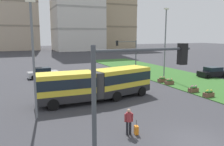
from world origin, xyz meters
TOP-DOWN VIEW (x-y plane):
  - ground_plane at (0.00, 0.00)m, footprint 260.00×260.00m
  - grass_median at (12.85, 10.00)m, footprint 10.00×70.00m
  - articulated_bus at (-2.45, 10.93)m, footprint 11.93×3.97m
  - car_silver_hatch at (-6.04, 25.30)m, footprint 4.47×2.17m
  - car_black_sedan at (17.89, 15.62)m, footprint 4.48×2.20m
  - pedestrian_crossing at (-3.27, 2.60)m, footprint 0.57×0.36m
  - rolling_suitcase at (-2.82, 2.40)m, footprint 0.31×0.40m
  - flower_planter_2 at (8.45, 7.24)m, footprint 1.10×0.56m
  - flower_planter_3 at (8.45, 9.42)m, footprint 1.10×0.56m
  - flower_planter_4 at (8.45, 13.76)m, footprint 1.10×0.56m
  - flower_planter_5 at (8.45, 15.37)m, footprint 1.10×0.56m
  - traffic_light_near_left at (-6.25, -3.00)m, footprint 3.91×0.28m
  - traffic_light_far_right at (6.81, 22.00)m, footprint 3.70×0.28m
  - streetlight_left at (-8.50, 8.02)m, footprint 0.70×0.28m
  - streetlight_median at (10.35, 17.56)m, footprint 0.70×0.28m
  - apartment_tower_westcentre at (-8.86, 98.87)m, footprint 18.80×19.34m
  - apartment_tower_eastcentre at (33.64, 94.88)m, footprint 20.52×19.34m

SIDE VIEW (x-z plane):
  - ground_plane at x=0.00m, z-range 0.00..0.00m
  - grass_median at x=12.85m, z-range 0.00..0.08m
  - rolling_suitcase at x=-2.82m, z-range -0.17..0.80m
  - flower_planter_2 at x=8.45m, z-range 0.06..0.80m
  - flower_planter_3 at x=8.45m, z-range 0.06..0.80m
  - flower_planter_4 at x=8.45m, z-range 0.06..0.80m
  - flower_planter_5 at x=8.45m, z-range 0.06..0.80m
  - car_silver_hatch at x=-6.04m, z-range -0.04..1.54m
  - car_black_sedan at x=17.89m, z-range -0.04..1.54m
  - pedestrian_crossing at x=-3.27m, z-range 0.13..1.87m
  - articulated_bus at x=-2.45m, z-range 0.15..3.15m
  - traffic_light_far_right at x=6.81m, z-range 1.07..6.64m
  - traffic_light_near_left at x=-6.25m, z-range 1.14..7.27m
  - streetlight_left at x=-8.50m, z-range 0.44..9.38m
  - streetlight_median at x=10.35m, z-range 0.45..10.60m
  - apartment_tower_westcentre at x=-8.86m, z-range 0.02..38.59m
  - apartment_tower_eastcentre at x=33.64m, z-range 0.02..39.02m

